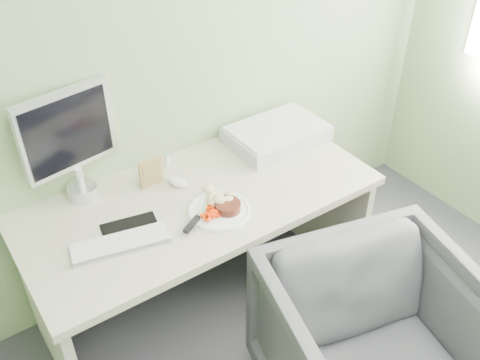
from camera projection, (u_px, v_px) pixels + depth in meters
wall_back at (147, 37)px, 2.28m from camera, size 3.50×0.00×3.50m
desk at (201, 227)px, 2.51m from camera, size 1.60×0.75×0.73m
plate at (219, 211)px, 2.31m from camera, size 0.27×0.27×0.01m
steak at (228, 206)px, 2.29m from camera, size 0.14×0.14×0.04m
potato_pile at (218, 196)px, 2.33m from camera, size 0.13×0.11×0.06m
carrot_heap at (209, 213)px, 2.25m from camera, size 0.08×0.08×0.04m
steak_knife at (197, 218)px, 2.24m from camera, size 0.25×0.15×0.02m
mousepad at (132, 233)px, 2.20m from camera, size 0.27×0.25×0.00m
keyboard at (121, 243)px, 2.13m from camera, size 0.40×0.20×0.02m
computer_mouse at (177, 182)px, 2.45m from camera, size 0.09×0.12×0.04m
photo_frame at (151, 173)px, 2.42m from camera, size 0.11×0.02×0.14m
eyedrop_bottle at (167, 160)px, 2.57m from camera, size 0.03×0.03×0.07m
scanner at (277, 134)px, 2.75m from camera, size 0.50×0.33×0.08m
monitor at (70, 140)px, 2.24m from camera, size 0.43×0.15×0.51m
desk_chair at (376, 354)px, 2.15m from camera, size 0.99×1.00×0.76m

